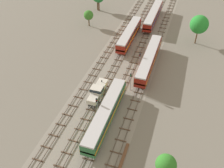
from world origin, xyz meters
TOP-DOWN VIEW (x-y plane):
  - ground_plane at (0.00, 56.00)m, footprint 480.00×480.00m
  - ballast_bed at (0.00, 56.00)m, footprint 17.07×176.00m
  - track_far_left at (-6.53, 57.00)m, footprint 2.40×126.00m
  - track_left at (-2.18, 57.00)m, footprint 2.40×126.00m
  - track_centre_left at (2.18, 57.00)m, footprint 2.40×126.00m
  - track_centre at (6.53, 57.00)m, footprint 2.40×126.00m
  - diesel_railcar_centre_left_nearest at (2.18, 26.27)m, footprint 2.96×20.50m
  - shunter_loco_left_near at (-2.18, 33.00)m, footprint 2.74×8.46m
  - passenger_coach_centre_mid at (6.53, 49.06)m, footprint 2.96×22.00m
  - diesel_railcar_left_midfar at (-2.18, 61.13)m, footprint 2.96×20.50m
  - passenger_coach_centre_left_far at (2.18, 77.55)m, footprint 2.96×22.00m
  - signal_post_nearest at (4.36, 47.15)m, footprint 0.28×0.47m
  - signal_post_near at (-0.00, 27.04)m, footprint 0.28×0.47m
  - signal_post_mid at (4.36, 37.95)m, footprint 0.28×0.47m
  - lineside_tree_1 at (15.70, 15.83)m, footprint 3.33×3.33m
  - lineside_tree_2 at (-18.37, 67.29)m, footprint 3.29×3.29m
  - lineside_tree_3 at (17.81, 66.35)m, footprint 5.54×5.54m
  - spare_rail_bundle at (8.16, 17.12)m, footprint 0.60×10.00m

SIDE VIEW (x-z plane):
  - ground_plane at x=0.00m, z-range 0.00..0.00m
  - ballast_bed at x=0.00m, z-range 0.00..0.01m
  - spare_rail_bundle at x=8.16m, z-range 0.00..0.24m
  - track_far_left at x=-6.53m, z-range -0.01..0.28m
  - track_left at x=-2.18m, z-range -0.01..0.28m
  - track_centre_left at x=2.18m, z-range -0.01..0.28m
  - track_centre at x=6.53m, z-range -0.01..0.28m
  - shunter_loco_left_near at x=-2.18m, z-range 0.46..3.56m
  - diesel_railcar_centre_left_nearest at x=2.18m, z-range 0.70..4.50m
  - diesel_railcar_left_midfar at x=-2.18m, z-range 0.70..4.50m
  - passenger_coach_centre_mid at x=6.53m, z-range 0.71..4.51m
  - passenger_coach_centre_left_far at x=2.18m, z-range 0.71..4.51m
  - signal_post_nearest at x=4.36m, z-range 0.71..5.81m
  - signal_post_mid at x=4.36m, z-range 0.71..5.83m
  - signal_post_near at x=0.00m, z-range 0.74..6.28m
  - lineside_tree_2 at x=-18.37m, z-range 1.13..6.75m
  - lineside_tree_1 at x=15.70m, z-range 1.97..9.46m
  - lineside_tree_3 at x=17.81m, z-range 1.79..10.93m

